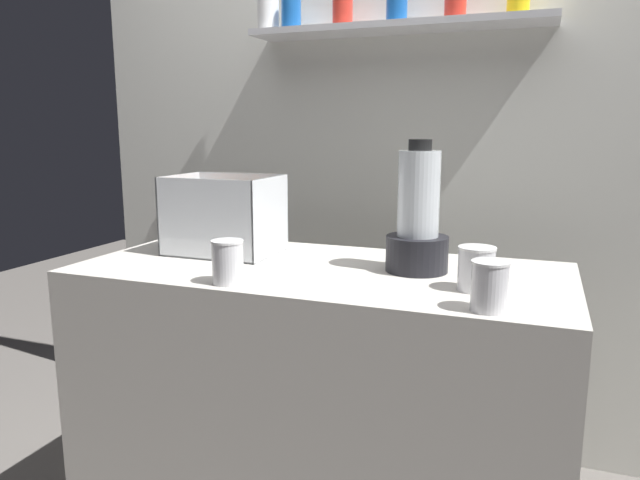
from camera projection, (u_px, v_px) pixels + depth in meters
counter at (320, 411)px, 1.78m from camera, size 1.40×0.64×0.90m
back_wall_unit at (388, 136)px, 2.33m from camera, size 2.60×0.24×2.50m
carrot_display_bin at (226, 229)px, 1.88m from camera, size 0.33×0.25×0.25m
blender_pitcher at (418, 222)px, 1.63m from camera, size 0.17×0.17×0.37m
juice_cup_beet_far_left at (228, 264)px, 1.51m from camera, size 0.08×0.08×0.11m
juice_cup_carrot_left at (476, 271)px, 1.44m from camera, size 0.09×0.09×0.11m
juice_cup_orange_middle at (489, 289)px, 1.28m from camera, size 0.08×0.08×0.11m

